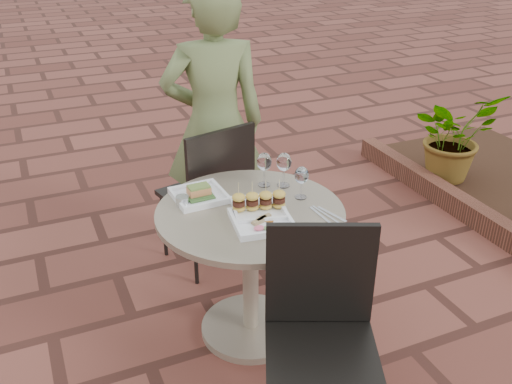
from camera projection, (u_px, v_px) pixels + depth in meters
name	position (u px, v px, depth m)	size (l,w,h in m)	color
ground	(302.00, 322.00, 3.09)	(60.00, 60.00, 0.00)	brown
cafe_table	(250.00, 254.00, 2.81)	(0.90, 0.90, 0.73)	gray
chair_far	(212.00, 186.00, 3.32)	(0.53, 0.53, 0.93)	black
chair_near	(321.00, 320.00, 2.26)	(0.58, 0.58, 0.93)	black
diner	(214.00, 125.00, 3.38)	(0.62, 0.40, 1.69)	#5F6C3B
plate_salmon	(199.00, 195.00, 2.80)	(0.26, 0.26, 0.07)	white
plate_sliders	(259.00, 204.00, 2.67)	(0.30, 0.30, 0.16)	white
plate_tuna	(262.00, 221.00, 2.57)	(0.30, 0.30, 0.03)	white
wine_glass_right	(302.00, 176.00, 2.76)	(0.07, 0.07, 0.16)	white
wine_glass_mid	(264.00, 163.00, 2.87)	(0.08, 0.08, 0.18)	white
wine_glass_far	(284.00, 163.00, 2.87)	(0.08, 0.08, 0.18)	white
steel_ramekin	(183.00, 201.00, 2.73)	(0.06, 0.06, 0.05)	silver
cutlery_set	(327.00, 215.00, 2.65)	(0.10, 0.21, 0.00)	silver
planter_curb	(491.00, 225.00, 3.86)	(0.12, 3.00, 0.15)	brown
potted_plant_a	(453.00, 136.00, 4.40)	(0.64, 0.55, 0.71)	#33662D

